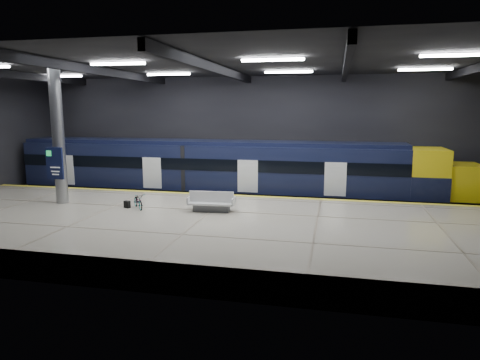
% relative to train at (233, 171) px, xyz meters
% --- Properties ---
extents(ground, '(30.00, 30.00, 0.00)m').
position_rel_train_xyz_m(ground, '(0.49, -5.50, -2.06)').
color(ground, black).
rests_on(ground, ground).
extents(room_shell, '(30.10, 16.10, 8.05)m').
position_rel_train_xyz_m(room_shell, '(0.49, -5.49, 3.66)').
color(room_shell, black).
rests_on(room_shell, ground).
extents(platform, '(30.00, 11.00, 1.10)m').
position_rel_train_xyz_m(platform, '(0.49, -8.00, -1.51)').
color(platform, '#B8AF9B').
rests_on(platform, ground).
extents(safety_strip, '(30.00, 0.40, 0.01)m').
position_rel_train_xyz_m(safety_strip, '(0.49, -2.75, -0.95)').
color(safety_strip, yellow).
rests_on(safety_strip, platform).
extents(rails, '(30.00, 1.52, 0.16)m').
position_rel_train_xyz_m(rails, '(0.49, 0.00, -1.98)').
color(rails, gray).
rests_on(rails, ground).
extents(train, '(29.40, 2.84, 3.79)m').
position_rel_train_xyz_m(train, '(0.00, 0.00, 0.00)').
color(train, black).
rests_on(train, ground).
extents(bench, '(2.24, 1.06, 0.96)m').
position_rel_train_xyz_m(bench, '(0.54, -6.64, -0.62)').
color(bench, '#595B60').
rests_on(bench, platform).
extents(bicycle, '(1.29, 1.41, 0.75)m').
position_rel_train_xyz_m(bicycle, '(-3.08, -6.87, -0.58)').
color(bicycle, '#99999E').
rests_on(bicycle, platform).
extents(pannier_bag, '(0.34, 0.27, 0.35)m').
position_rel_train_xyz_m(pannier_bag, '(-3.68, -6.87, -0.78)').
color(pannier_bag, black).
rests_on(pannier_bag, platform).
extents(info_column, '(0.90, 0.78, 6.90)m').
position_rel_train_xyz_m(info_column, '(-7.51, -6.52, 2.40)').
color(info_column, '#9EA0A5').
rests_on(info_column, platform).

